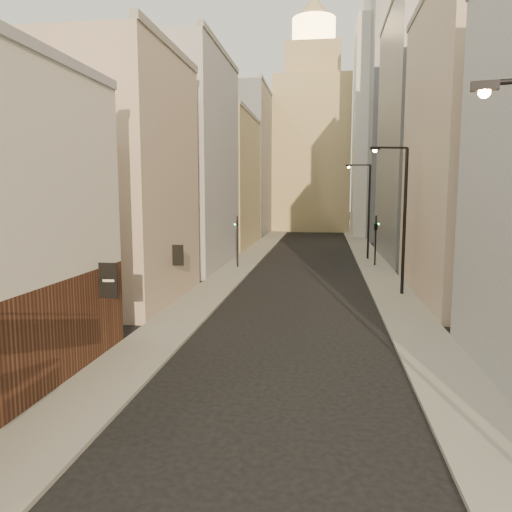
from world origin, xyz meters
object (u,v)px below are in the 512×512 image
(streetlamp_mid, at_px, (401,212))
(traffic_light_left, at_px, (237,230))
(clock_tower, at_px, (312,137))
(white_tower, at_px, (379,120))
(traffic_light_right, at_px, (376,228))
(streetlamp_far, at_px, (367,206))

(streetlamp_mid, relative_size, traffic_light_left, 2.06)
(clock_tower, bearing_deg, white_tower, -51.84)
(traffic_light_left, bearing_deg, streetlamp_mid, 122.22)
(clock_tower, distance_m, traffic_light_right, 50.64)
(traffic_light_right, bearing_deg, streetlamp_mid, 114.19)
(clock_tower, xyz_separation_m, white_tower, (11.00, -14.00, 0.97))
(streetlamp_mid, bearing_deg, white_tower, 71.56)
(streetlamp_far, xyz_separation_m, traffic_light_left, (-12.58, -7.77, -2.14))
(traffic_light_left, height_order, traffic_light_right, same)
(white_tower, distance_m, streetlamp_far, 32.14)
(clock_tower, distance_m, white_tower, 17.83)
(streetlamp_mid, height_order, traffic_light_right, streetlamp_mid)
(streetlamp_far, bearing_deg, white_tower, 80.14)
(streetlamp_mid, distance_m, streetlamp_far, 18.73)
(streetlamp_far, bearing_deg, streetlamp_mid, -89.52)
(traffic_light_left, xyz_separation_m, traffic_light_right, (13.13, 2.86, 0.14))
(streetlamp_mid, distance_m, traffic_light_left, 17.46)
(white_tower, distance_m, streetlamp_mid, 49.68)
(traffic_light_left, relative_size, traffic_light_right, 1.00)
(clock_tower, distance_m, streetlamp_far, 45.35)
(white_tower, height_order, streetlamp_far, white_tower)
(clock_tower, bearing_deg, streetlamp_far, -80.78)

